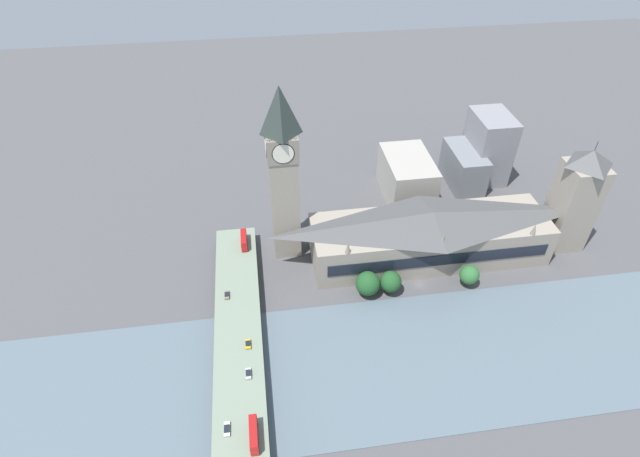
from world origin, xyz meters
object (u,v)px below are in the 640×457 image
object	(u,v)px
clock_tower	(283,172)
car_northbound_lead	(248,373)
road_bridge	(239,373)
double_decker_bus_rear	(244,240)
car_southbound_lead	(227,429)
car_northbound_tail	(227,295)
car_southbound_mid	(248,344)
parliament_hall	(430,235)
double_decker_bus_lead	(254,434)
victoria_tower	(575,199)

from	to	relation	value
clock_tower	car_northbound_lead	world-z (taller)	clock_tower
road_bridge	double_decker_bus_rear	world-z (taller)	double_decker_bus_rear
road_bridge	car_southbound_lead	size ratio (longest dim) A/B	31.93
car_northbound_tail	car_southbound_mid	distance (m)	25.06
parliament_hall	double_decker_bus_rear	size ratio (longest dim) A/B	9.73
double_decker_bus_lead	car_northbound_lead	distance (m)	22.24
victoria_tower	car_southbound_lead	world-z (taller)	victoria_tower
clock_tower	road_bridge	xyz separation A→B (m)	(-63.92, 21.91, -35.21)
clock_tower	car_southbound_lead	bearing A→B (deg)	163.02
car_southbound_mid	victoria_tower	bearing A→B (deg)	-73.28
road_bridge	double_decker_bus_rear	distance (m)	62.57
road_bridge	double_decker_bus_lead	distance (m)	24.84
double_decker_bus_lead	car_southbound_lead	distance (m)	9.13
double_decker_bus_lead	double_decker_bus_rear	bearing A→B (deg)	0.36
double_decker_bus_lead	car_northbound_tail	distance (m)	58.57
double_decker_bus_rear	car_northbound_tail	bearing A→B (deg)	165.47
victoria_tower	double_decker_bus_lead	xyz separation A→B (m)	(-75.50, 137.43, -14.61)
parliament_hall	clock_tower	distance (m)	66.66
road_bridge	car_southbound_mid	world-z (taller)	car_southbound_mid
clock_tower	double_decker_bus_lead	bearing A→B (deg)	168.61
parliament_hall	car_southbound_mid	distance (m)	87.90
clock_tower	double_decker_bus_rear	bearing A→B (deg)	94.90
clock_tower	car_northbound_lead	xyz separation A→B (m)	(-65.97, 18.75, -33.34)
double_decker_bus_rear	clock_tower	bearing A→B (deg)	-85.10
double_decker_bus_lead	double_decker_bus_rear	distance (m)	86.53
double_decker_bus_rear	car_northbound_lead	bearing A→B (deg)	179.58
car_northbound_lead	car_southbound_mid	world-z (taller)	car_northbound_lead
victoria_tower	car_southbound_mid	size ratio (longest dim) A/B	12.96
road_bridge	car_northbound_tail	xyz separation A→B (m)	(33.82, 3.77, 1.81)
parliament_hall	car_southbound_lead	size ratio (longest dim) A/B	21.50
car_southbound_lead	car_southbound_mid	world-z (taller)	car_southbound_mid
parliament_hall	car_northbound_tail	bearing A→B (deg)	101.66
road_bridge	double_decker_bus_lead	xyz separation A→B (m)	(-24.18, -4.17, 3.91)
car_southbound_mid	clock_tower	bearing A→B (deg)	-18.86
victoria_tower	car_southbound_mid	distance (m)	145.23
victoria_tower	car_northbound_lead	distance (m)	149.30
car_northbound_tail	car_southbound_lead	distance (m)	54.05
car_northbound_lead	car_northbound_tail	world-z (taller)	car_northbound_lead
parliament_hall	double_decker_bus_lead	world-z (taller)	parliament_hall
car_northbound_tail	clock_tower	bearing A→B (deg)	-40.46
victoria_tower	car_southbound_lead	bearing A→B (deg)	116.20
double_decker_bus_lead	car_southbound_lead	world-z (taller)	double_decker_bus_lead
car_northbound_lead	car_northbound_tail	distance (m)	36.54
car_northbound_lead	car_southbound_mid	distance (m)	11.87
victoria_tower	double_decker_bus_lead	size ratio (longest dim) A/B	4.84
double_decker_bus_lead	car_northbound_tail	bearing A→B (deg)	7.79
car_southbound_lead	double_decker_bus_lead	bearing A→B (deg)	-116.37
victoria_tower	car_southbound_lead	distance (m)	162.90
double_decker_bus_rear	double_decker_bus_lead	bearing A→B (deg)	-179.64
parliament_hall	road_bridge	bearing A→B (deg)	122.39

